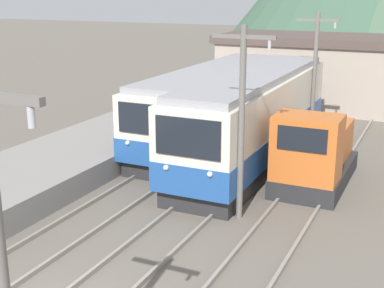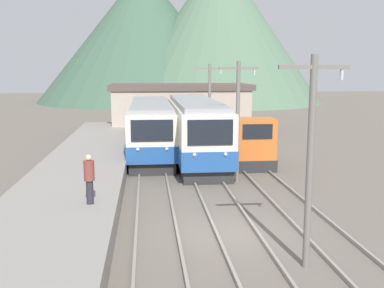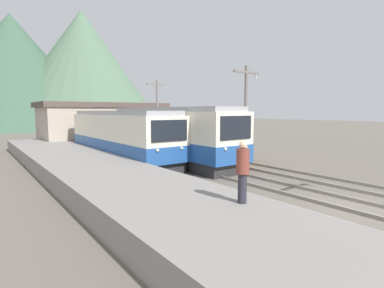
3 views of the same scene
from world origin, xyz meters
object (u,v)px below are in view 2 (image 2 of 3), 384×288
object	(u,v)px
person_on_platform	(89,177)
commuter_train_center	(195,132)
catenary_mast_near	(311,154)
commuter_train_left	(151,130)
shunting_locomotive	(248,145)
catenary_mast_mid	(238,117)
catenary_mast_far	(210,102)

from	to	relation	value
person_on_platform	commuter_train_center	bearing A→B (deg)	66.86
catenary_mast_near	person_on_platform	size ratio (longest dim) A/B	3.39
commuter_train_left	commuter_train_center	bearing A→B (deg)	-35.48
shunting_locomotive	person_on_platform	size ratio (longest dim) A/B	2.82
commuter_train_left	person_on_platform	world-z (taller)	commuter_train_left
shunting_locomotive	catenary_mast_mid	distance (m)	4.85
shunting_locomotive	commuter_train_center	bearing A→B (deg)	148.27
shunting_locomotive	catenary_mast_mid	bearing A→B (deg)	-110.13
commuter_train_left	catenary_mast_far	bearing A→B (deg)	27.26
catenary_mast_near	catenary_mast_mid	distance (m)	10.14
commuter_train_center	catenary_mast_mid	xyz separation A→B (m)	(1.51, -5.92, 1.61)
shunting_locomotive	catenary_mast_far	distance (m)	6.62
commuter_train_center	person_on_platform	distance (m)	13.16
commuter_train_left	person_on_platform	bearing A→B (deg)	-99.55
shunting_locomotive	commuter_train_left	bearing A→B (deg)	146.42
catenary_mast_mid	person_on_platform	bearing A→B (deg)	-137.25
commuter_train_center	catenary_mast_mid	world-z (taller)	catenary_mast_mid
catenary_mast_far	person_on_platform	size ratio (longest dim) A/B	3.39
shunting_locomotive	person_on_platform	world-z (taller)	shunting_locomotive
catenary_mast_near	catenary_mast_far	distance (m)	20.28
catenary_mast_mid	catenary_mast_near	bearing A→B (deg)	-90.00
commuter_train_left	commuter_train_center	world-z (taller)	commuter_train_center
catenary_mast_mid	person_on_platform	distance (m)	9.21
shunting_locomotive	catenary_mast_near	bearing A→B (deg)	-95.99
shunting_locomotive	catenary_mast_mid	xyz separation A→B (m)	(-1.49, -4.07, 2.18)
catenary_mast_far	commuter_train_left	bearing A→B (deg)	-152.74
catenary_mast_near	person_on_platform	world-z (taller)	catenary_mast_near
commuter_train_left	commuter_train_center	xyz separation A→B (m)	(2.80, -2.00, 0.10)
shunting_locomotive	person_on_platform	xyz separation A→B (m)	(-8.17, -10.24, 0.71)
commuter_train_left	catenary_mast_far	world-z (taller)	catenary_mast_far
catenary_mast_far	person_on_platform	xyz separation A→B (m)	(-6.68, -16.31, -1.47)
catenary_mast_near	catenary_mast_far	bearing A→B (deg)	90.00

